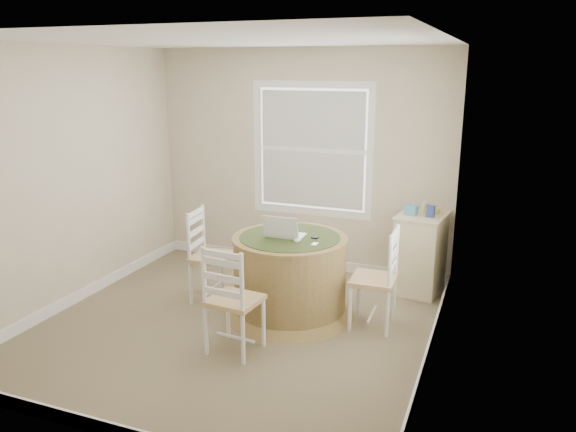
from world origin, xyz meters
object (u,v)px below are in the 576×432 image
at_px(chair_right, 373,279).
at_px(laptop, 285,234).
at_px(corner_chest, 420,252).
at_px(round_table, 290,272).
at_px(chair_left, 212,256).
at_px(chair_near, 234,299).

relative_size(chair_right, laptop, 2.69).
bearing_deg(corner_chest, round_table, -128.39).
xyz_separation_m(round_table, chair_right, (0.82, 0.02, 0.04)).
distance_m(round_table, laptop, 0.40).
distance_m(chair_left, corner_chest, 2.24).
bearing_deg(chair_right, corner_chest, 164.01).
xyz_separation_m(chair_left, chair_right, (1.71, -0.03, 0.00)).
distance_m(round_table, corner_chest, 1.55).
bearing_deg(laptop, corner_chest, -136.90).
height_order(round_table, laptop, laptop).
relative_size(round_table, corner_chest, 1.50).
bearing_deg(round_table, chair_near, -97.17).
bearing_deg(chair_near, corner_chest, -117.54).
bearing_deg(round_table, corner_chest, 48.77).
relative_size(round_table, chair_left, 1.36).
distance_m(round_table, chair_left, 0.89).
height_order(chair_right, laptop, laptop).
distance_m(round_table, chair_right, 0.83).
height_order(round_table, chair_left, chair_left).
distance_m(chair_left, laptop, 0.92).
xyz_separation_m(round_table, chair_left, (-0.89, 0.06, 0.04)).
relative_size(chair_left, chair_right, 1.00).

